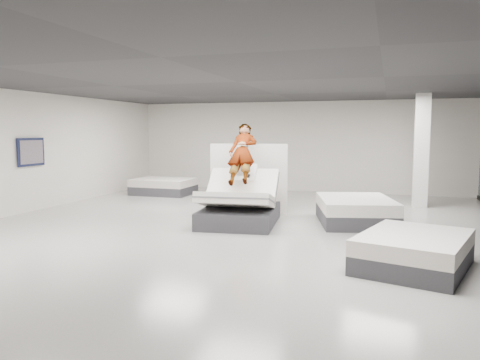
{
  "coord_description": "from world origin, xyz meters",
  "views": [
    {
      "loc": [
        3.16,
        -9.63,
        2.16
      ],
      "look_at": [
        -0.21,
        0.85,
        1.0
      ],
      "focal_mm": 35.0,
      "sensor_mm": 36.0,
      "label": 1
    }
  ],
  "objects": [
    {
      "name": "remote",
      "position": [
        0.09,
        0.58,
        1.13
      ],
      "size": [
        0.07,
        0.15,
        0.08
      ],
      "primitive_type": "cube",
      "rotation": [
        0.35,
        0.0,
        0.11
      ],
      "color": "black",
      "rests_on": "person"
    },
    {
      "name": "flat_bed_left_far",
      "position": [
        -4.19,
        4.68,
        0.27
      ],
      "size": [
        1.96,
        1.48,
        0.53
      ],
      "color": "#343439",
      "rests_on": "floor"
    },
    {
      "name": "wall_poster",
      "position": [
        -5.93,
        0.5,
        1.6
      ],
      "size": [
        0.06,
        0.95,
        0.75
      ],
      "color": "black",
      "rests_on": "wall_left"
    },
    {
      "name": "room",
      "position": [
        0.0,
        0.0,
        1.6
      ],
      "size": [
        14.0,
        14.04,
        3.2
      ],
      "color": "#B1ADA7",
      "rests_on": "ground"
    },
    {
      "name": "person",
      "position": [
        -0.17,
        0.9,
        1.36
      ],
      "size": [
        0.84,
        1.69,
        1.55
      ],
      "primitive_type": "imported",
      "rotation": [
        0.82,
        0.0,
        0.11
      ],
      "color": "slate",
      "rests_on": "hero_bed"
    },
    {
      "name": "hero_bed",
      "position": [
        -0.13,
        0.59,
        0.43
      ],
      "size": [
        1.89,
        2.37,
        1.36
      ],
      "color": "#343439",
      "rests_on": "floor"
    },
    {
      "name": "flat_bed_right_near",
      "position": [
        3.56,
        -1.94,
        0.27
      ],
      "size": [
        1.97,
        2.31,
        0.54
      ],
      "color": "#343439",
      "rests_on": "floor"
    },
    {
      "name": "column",
      "position": [
        4.0,
        4.5,
        1.6
      ],
      "size": [
        0.4,
        0.4,
        3.2
      ],
      "primitive_type": "cube",
      "color": "silver",
      "rests_on": "floor"
    },
    {
      "name": "flat_bed_right_far",
      "position": [
        2.43,
        1.5,
        0.3
      ],
      "size": [
        2.11,
        2.49,
        0.59
      ],
      "color": "#343439",
      "rests_on": "floor"
    },
    {
      "name": "divider_panel",
      "position": [
        -0.33,
        1.98,
        0.91
      ],
      "size": [
        1.99,
        0.47,
        1.83
      ],
      "primitive_type": "cube",
      "rotation": [
        0.0,
        0.0,
        0.19
      ],
      "color": "white",
      "rests_on": "floor"
    }
  ]
}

